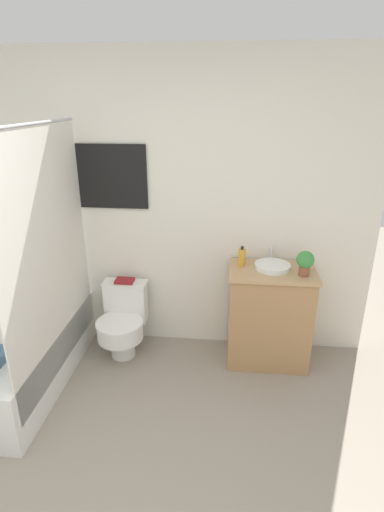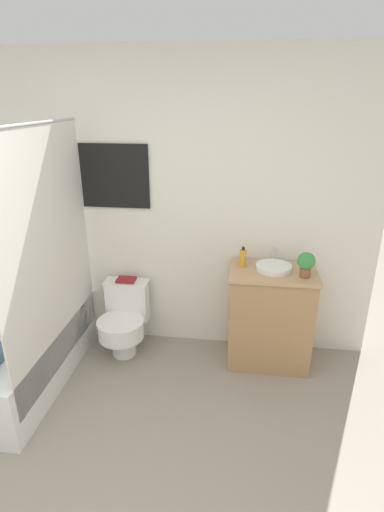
% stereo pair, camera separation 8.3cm
% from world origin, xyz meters
% --- Properties ---
extents(wall_back, '(3.58, 0.07, 2.50)m').
position_xyz_m(wall_back, '(-0.01, 2.20, 1.25)').
color(wall_back, silver).
rests_on(wall_back, ground_plane).
extents(shower_area, '(0.63, 1.45, 1.98)m').
position_xyz_m(shower_area, '(-0.96, 1.45, 0.29)').
color(shower_area, white).
rests_on(shower_area, ground_plane).
extents(toilet, '(0.40, 0.52, 0.63)m').
position_xyz_m(toilet, '(-0.31, 1.92, 0.32)').
color(toilet, white).
rests_on(toilet, ground_plane).
extents(vanity, '(0.69, 0.45, 0.85)m').
position_xyz_m(vanity, '(0.94, 1.94, 0.43)').
color(vanity, '#AD7F51').
rests_on(vanity, ground_plane).
extents(sink, '(0.28, 0.32, 0.13)m').
position_xyz_m(sink, '(0.94, 1.96, 0.87)').
color(sink, white).
rests_on(sink, vanity).
extents(soap_bottle, '(0.06, 0.06, 0.17)m').
position_xyz_m(soap_bottle, '(0.69, 2.00, 0.92)').
color(soap_bottle, gold).
rests_on(soap_bottle, vanity).
extents(potted_plant, '(0.14, 0.14, 0.20)m').
position_xyz_m(potted_plant, '(1.17, 1.85, 0.96)').
color(potted_plant, brown).
rests_on(potted_plant, vanity).
extents(book_on_tank, '(0.16, 0.12, 0.02)m').
position_xyz_m(book_on_tank, '(-0.31, 2.05, 0.64)').
color(book_on_tank, maroon).
rests_on(book_on_tank, toilet).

